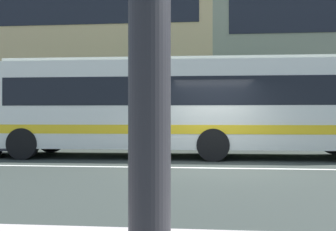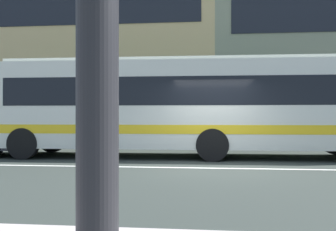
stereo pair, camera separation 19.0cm
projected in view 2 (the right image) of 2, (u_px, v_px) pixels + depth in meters
The scene contains 5 objects.
ground_plane at pixel (215, 168), 9.90m from camera, with size 160.00×160.00×0.00m, color #2F3530.
lane_centre_line at pixel (215, 168), 9.90m from camera, with size 60.00×0.16×0.01m, color silver.
hedge_row_far at pixel (128, 137), 16.96m from camera, with size 16.40×1.10×0.83m, color #266427.
apartment_block_left at pixel (83, 40), 27.45m from camera, with size 19.01×11.00×13.95m.
transit_bus at pixel (188, 104), 12.63m from camera, with size 12.49×2.73×3.25m.
Camera 2 is at (-0.19, -9.98, 1.39)m, focal length 40.09 mm.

